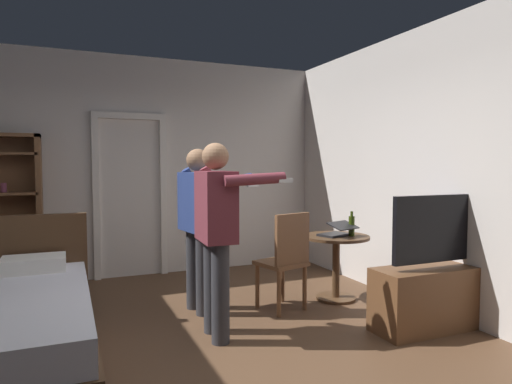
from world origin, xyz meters
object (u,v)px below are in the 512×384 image
object	(u,v)px
wooden_chair	(286,257)
person_blue_shirt	(217,225)
laptop	(337,231)
person_striped_shirt	(199,218)
tv_flatscreen	(437,289)
suitcase_dark	(37,293)
side_table	(336,256)
bottle_on_table	(352,225)

from	to	relation	value
wooden_chair	person_blue_shirt	bearing A→B (deg)	-155.19
laptop	person_striped_shirt	xyz separation A→B (m)	(-1.46, 0.24, 0.18)
tv_flatscreen	suitcase_dark	xyz separation A→B (m)	(-3.34, 1.75, -0.13)
person_blue_shirt	person_striped_shirt	bearing A→B (deg)	86.49
side_table	wooden_chair	world-z (taller)	wooden_chair
bottle_on_table	wooden_chair	size ratio (longest dim) A/B	0.27
wooden_chair	person_blue_shirt	xyz separation A→B (m)	(-0.84, -0.39, 0.42)
tv_flatscreen	person_blue_shirt	distance (m)	2.06
wooden_chair	person_blue_shirt	distance (m)	1.02
tv_flatscreen	side_table	world-z (taller)	tv_flatscreen
wooden_chair	suitcase_dark	distance (m)	2.45
bottle_on_table	person_blue_shirt	world-z (taller)	person_blue_shirt
tv_flatscreen	person_blue_shirt	size ratio (longest dim) A/B	0.75
laptop	bottle_on_table	xyz separation A→B (m)	(0.16, -0.04, 0.06)
tv_flatscreen	laptop	world-z (taller)	tv_flatscreen
laptop	suitcase_dark	size ratio (longest dim) A/B	0.87
tv_flatscreen	wooden_chair	size ratio (longest dim) A/B	1.25
wooden_chair	suitcase_dark	bearing A→B (deg)	160.59
suitcase_dark	person_striped_shirt	bearing A→B (deg)	-9.82
tv_flatscreen	suitcase_dark	bearing A→B (deg)	152.32
suitcase_dark	person_blue_shirt	bearing A→B (deg)	-31.55
person_blue_shirt	suitcase_dark	size ratio (longest dim) A/B	3.49
bottle_on_table	person_blue_shirt	size ratio (longest dim) A/B	0.16
person_blue_shirt	suitcase_dark	bearing A→B (deg)	140.48
side_table	laptop	world-z (taller)	laptop
laptop	bottle_on_table	distance (m)	0.17
side_table	laptop	xyz separation A→B (m)	(-0.02, -0.04, 0.27)
wooden_chair	suitcase_dark	size ratio (longest dim) A/B	2.10
person_striped_shirt	wooden_chair	bearing A→B (deg)	-22.35
person_blue_shirt	person_striped_shirt	xyz separation A→B (m)	(0.04, 0.72, -0.03)
side_table	bottle_on_table	distance (m)	0.37
side_table	suitcase_dark	size ratio (longest dim) A/B	1.51
side_table	person_striped_shirt	bearing A→B (deg)	172.42
wooden_chair	suitcase_dark	world-z (taller)	wooden_chair
tv_flatscreen	side_table	bearing A→B (deg)	108.97
person_blue_shirt	tv_flatscreen	bearing A→B (deg)	-16.36
person_blue_shirt	suitcase_dark	distance (m)	2.02
laptop	person_blue_shirt	size ratio (longest dim) A/B	0.25
tv_flatscreen	suitcase_dark	distance (m)	3.77
bottle_on_table	person_striped_shirt	distance (m)	1.64
side_table	bottle_on_table	size ratio (longest dim) A/B	2.68
side_table	bottle_on_table	bearing A→B (deg)	-29.74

